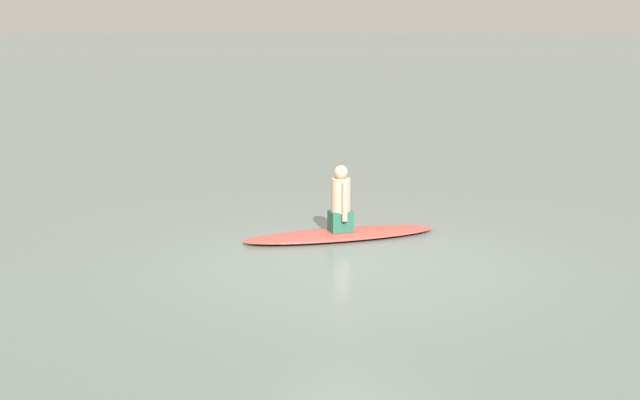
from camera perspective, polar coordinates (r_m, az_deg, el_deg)
name	(u,v)px	position (r m, az deg, el deg)	size (l,w,h in m)	color
ground_plane	(353,264)	(10.81, 2.18, -4.15)	(400.00, 400.00, 0.00)	slate
surfboard	(341,234)	(12.11, 1.34, -2.24)	(2.74, 0.73, 0.09)	#D84C3F
person_paddler	(341,202)	(12.01, 1.35, -0.11)	(0.39, 0.38, 0.92)	#26664C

